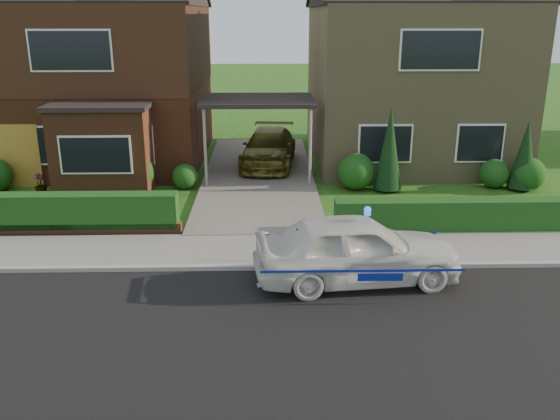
{
  "coord_description": "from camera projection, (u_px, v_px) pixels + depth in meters",
  "views": [
    {
      "loc": [
        0.26,
        -9.22,
        5.52
      ],
      "look_at": [
        0.57,
        3.5,
        1.27
      ],
      "focal_mm": 38.0,
      "sensor_mm": 36.0,
      "label": 1
    }
  ],
  "objects": [
    {
      "name": "ground",
      "position": [
        253.0,
        341.0,
        10.48
      ],
      "size": [
        120.0,
        120.0,
        0.0
      ],
      "primitive_type": "plane",
      "color": "#234D14",
      "rests_on": "ground"
    },
    {
      "name": "road",
      "position": [
        253.0,
        341.0,
        10.48
      ],
      "size": [
        60.0,
        6.0,
        0.02
      ],
      "primitive_type": "cube",
      "color": "black",
      "rests_on": "ground"
    },
    {
      "name": "kerb",
      "position": [
        255.0,
        267.0,
        13.36
      ],
      "size": [
        60.0,
        0.16,
        0.12
      ],
      "primitive_type": "cube",
      "color": "#9E9993",
      "rests_on": "ground"
    },
    {
      "name": "sidewalk",
      "position": [
        256.0,
        250.0,
        14.35
      ],
      "size": [
        60.0,
        2.0,
        0.1
      ],
      "primitive_type": "cube",
      "color": "slate",
      "rests_on": "ground"
    },
    {
      "name": "driveway",
      "position": [
        259.0,
        176.0,
        20.89
      ],
      "size": [
        3.8,
        12.0,
        0.12
      ],
      "primitive_type": "cube",
      "color": "#666059",
      "rests_on": "ground"
    },
    {
      "name": "house_left",
      "position": [
        105.0,
        60.0,
        22.33
      ],
      "size": [
        7.5,
        9.53,
        7.25
      ],
      "color": "brown",
      "rests_on": "ground"
    },
    {
      "name": "house_right",
      "position": [
        409.0,
        64.0,
        22.73
      ],
      "size": [
        7.5,
        8.06,
        7.25
      ],
      "color": "#917F59",
      "rests_on": "ground"
    },
    {
      "name": "carport_link",
      "position": [
        258.0,
        102.0,
        20.03
      ],
      "size": [
        3.8,
        3.0,
        2.77
      ],
      "color": "black",
      "rests_on": "ground"
    },
    {
      "name": "garage_door",
      "position": [
        7.0,
        156.0,
        19.4
      ],
      "size": [
        2.2,
        0.1,
        2.1
      ],
      "primitive_type": "cube",
      "color": "olive",
      "rests_on": "ground"
    },
    {
      "name": "dwarf_wall",
      "position": [
        32.0,
        230.0,
        15.32
      ],
      "size": [
        7.7,
        0.25,
        0.36
      ],
      "primitive_type": "cube",
      "color": "brown",
      "rests_on": "ground"
    },
    {
      "name": "hedge_left",
      "position": [
        35.0,
        234.0,
        15.52
      ],
      "size": [
        7.5,
        0.55,
        0.9
      ],
      "primitive_type": "cube",
      "color": "#143B12",
      "rests_on": "ground"
    },
    {
      "name": "hedge_right",
      "position": [
        475.0,
        232.0,
        15.69
      ],
      "size": [
        7.5,
        0.55,
        0.8
      ],
      "primitive_type": "cube",
      "color": "#143B12",
      "rests_on": "ground"
    },
    {
      "name": "shrub_left_mid",
      "position": [
        133.0,
        172.0,
        19.0
      ],
      "size": [
        1.32,
        1.32,
        1.32
      ],
      "primitive_type": "sphere",
      "color": "#143B12",
      "rests_on": "ground"
    },
    {
      "name": "shrub_left_near",
      "position": [
        185.0,
        177.0,
        19.4
      ],
      "size": [
        0.84,
        0.84,
        0.84
      ],
      "primitive_type": "sphere",
      "color": "#143B12",
      "rests_on": "ground"
    },
    {
      "name": "shrub_right_near",
      "position": [
        356.0,
        172.0,
        19.28
      ],
      "size": [
        1.2,
        1.2,
        1.2
      ],
      "primitive_type": "sphere",
      "color": "#143B12",
      "rests_on": "ground"
    },
    {
      "name": "shrub_right_mid",
      "position": [
        494.0,
        174.0,
        19.52
      ],
      "size": [
        0.96,
        0.96,
        0.96
      ],
      "primitive_type": "sphere",
      "color": "#143B12",
      "rests_on": "ground"
    },
    {
      "name": "shrub_right_far",
      "position": [
        528.0,
        174.0,
        19.24
      ],
      "size": [
        1.08,
        1.08,
        1.08
      ],
      "primitive_type": "sphere",
      "color": "#143B12",
      "rests_on": "ground"
    },
    {
      "name": "conifer_a",
      "position": [
        389.0,
        152.0,
        18.89
      ],
      "size": [
        0.9,
        0.9,
        2.6
      ],
      "primitive_type": "cone",
      "color": "black",
      "rests_on": "ground"
    },
    {
      "name": "conifer_b",
      "position": [
        525.0,
        157.0,
        19.06
      ],
      "size": [
        0.9,
        0.9,
        2.2
      ],
      "primitive_type": "cone",
      "color": "black",
      "rests_on": "ground"
    },
    {
      "name": "police_car",
      "position": [
        357.0,
        250.0,
        12.57
      ],
      "size": [
        4.0,
        4.52,
        1.65
      ],
      "rotation": [
        0.0,
        0.0,
        1.68
      ],
      "color": "silver",
      "rests_on": "ground"
    },
    {
      "name": "driveway_car",
      "position": [
        269.0,
        148.0,
        21.93
      ],
      "size": [
        2.3,
        4.62,
        1.29
      ],
      "primitive_type": "imported",
      "rotation": [
        0.0,
        0.0,
        -0.11
      ],
      "color": "brown",
      "rests_on": "driveway"
    },
    {
      "name": "potted_plant_b",
      "position": [
        125.0,
        182.0,
        18.79
      ],
      "size": [
        0.58,
        0.56,
        0.82
      ],
      "primitive_type": "imported",
      "rotation": [
        0.0,
        0.0,
        0.65
      ],
      "color": "gray",
      "rests_on": "ground"
    },
    {
      "name": "potted_plant_c",
      "position": [
        41.0,
        185.0,
        18.75
      ],
      "size": [
        0.52,
        0.52,
        0.67
      ],
      "primitive_type": "imported",
      "rotation": [
        0.0,
        0.0,
        1.0
      ],
      "color": "gray",
      "rests_on": "ground"
    }
  ]
}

